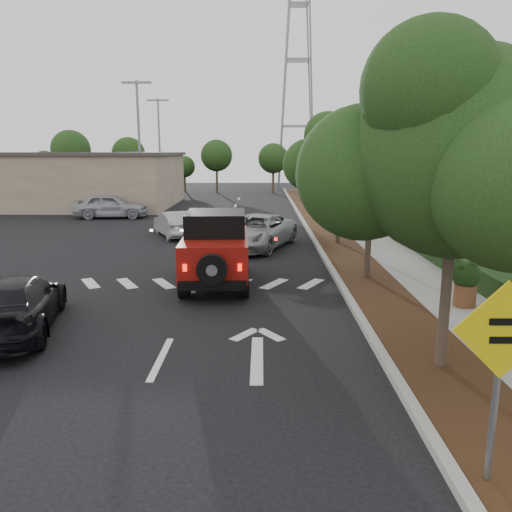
{
  "coord_description": "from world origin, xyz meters",
  "views": [
    {
      "loc": [
        2.09,
        -9.68,
        4.21
      ],
      "look_at": [
        1.94,
        3.0,
        1.56
      ],
      "focal_mm": 35.0,
      "sensor_mm": 36.0,
      "label": 1
    }
  ],
  "objects_px": {
    "black_suv_oncoming": "(13,304)",
    "silver_suv_ahead": "(256,232)",
    "speed_hump_sign": "(501,356)",
    "red_jeep": "(216,248)"
  },
  "relations": [
    {
      "from": "black_suv_oncoming",
      "to": "silver_suv_ahead",
      "type": "bearing_deg",
      "value": -131.51
    },
    {
      "from": "silver_suv_ahead",
      "to": "speed_hump_sign",
      "type": "distance_m",
      "value": 16.57
    },
    {
      "from": "silver_suv_ahead",
      "to": "speed_hump_sign",
      "type": "relative_size",
      "value": 2.02
    },
    {
      "from": "speed_hump_sign",
      "to": "red_jeep",
      "type": "bearing_deg",
      "value": 113.09
    },
    {
      "from": "red_jeep",
      "to": "speed_hump_sign",
      "type": "xyz_separation_m",
      "value": [
        4.35,
        -10.11,
        0.62
      ]
    },
    {
      "from": "silver_suv_ahead",
      "to": "black_suv_oncoming",
      "type": "height_order",
      "value": "silver_suv_ahead"
    },
    {
      "from": "silver_suv_ahead",
      "to": "black_suv_oncoming",
      "type": "xyz_separation_m",
      "value": [
        -5.65,
        -10.66,
        -0.05
      ]
    },
    {
      "from": "silver_suv_ahead",
      "to": "red_jeep",
      "type": "bearing_deg",
      "value": -80.65
    },
    {
      "from": "silver_suv_ahead",
      "to": "speed_hump_sign",
      "type": "bearing_deg",
      "value": -58.43
    },
    {
      "from": "red_jeep",
      "to": "black_suv_oncoming",
      "type": "distance_m",
      "value": 6.35
    }
  ]
}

